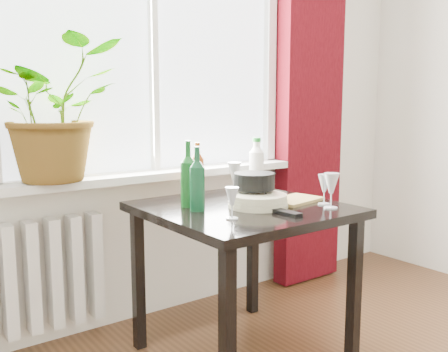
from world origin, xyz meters
TOP-DOWN VIEW (x-y plane):
  - window at (0.00, 2.22)m, footprint 1.72×0.08m
  - windowsill at (0.00, 2.15)m, footprint 1.72×0.20m
  - curtain at (1.12, 2.12)m, footprint 0.50×0.12m
  - radiator at (-0.75, 2.18)m, footprint 0.80×0.10m
  - table at (0.10, 1.55)m, footprint 0.85×0.85m
  - potted_plant at (-0.56, 2.14)m, footprint 0.69×0.62m
  - wine_bottle_left at (-0.13, 1.58)m, footprint 0.07×0.07m
  - wine_bottle_right at (-0.12, 1.68)m, footprint 0.09×0.09m
  - bottle_amber at (0.10, 1.93)m, footprint 0.08×0.08m
  - cleaning_bottle at (0.45, 1.87)m, footprint 0.11×0.11m
  - wineglass_front_right at (0.38, 1.27)m, footprint 0.09×0.09m
  - wineglass_far_right at (0.42, 1.34)m, footprint 0.07×0.07m
  - wineglass_back_center at (0.25, 1.81)m, footprint 0.09×0.09m
  - wineglass_back_left at (-0.02, 1.77)m, footprint 0.08×0.08m
  - wineglass_front_left at (-0.11, 1.36)m, footprint 0.07×0.07m
  - plate_stack at (0.13, 1.48)m, footprint 0.29×0.29m
  - fondue_pot at (0.16, 1.54)m, footprint 0.25×0.23m
  - tv_remote at (0.13, 1.30)m, footprint 0.05×0.16m
  - cutting_board at (0.36, 1.48)m, footprint 0.29×0.22m

SIDE VIEW (x-z plane):
  - radiator at x=-0.75m, z-range 0.10..0.66m
  - table at x=0.10m, z-range 0.28..1.02m
  - cutting_board at x=0.36m, z-range 0.74..0.75m
  - tv_remote at x=0.13m, z-range 0.74..0.76m
  - plate_stack at x=0.13m, z-range 0.74..0.80m
  - wineglass_front_left at x=-0.11m, z-range 0.74..0.88m
  - wineglass_far_right at x=0.42m, z-range 0.74..0.89m
  - fondue_pot at x=0.16m, z-range 0.74..0.89m
  - wineglass_back_left at x=-0.02m, z-range 0.74..0.89m
  - wineglass_front_right at x=0.38m, z-range 0.74..0.90m
  - windowsill at x=0.00m, z-range 0.80..0.84m
  - wineglass_back_center at x=0.25m, z-range 0.74..0.91m
  - bottle_amber at x=0.10m, z-range 0.74..1.02m
  - cleaning_bottle at x=0.45m, z-range 0.74..1.03m
  - wine_bottle_left at x=-0.13m, z-range 0.74..1.03m
  - wine_bottle_right at x=-0.12m, z-range 0.74..1.05m
  - potted_plant at x=-0.56m, z-range 0.84..1.51m
  - curtain at x=1.12m, z-range 0.01..2.58m
  - window at x=0.00m, z-range 0.79..2.41m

